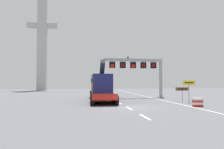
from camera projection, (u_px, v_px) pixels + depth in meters
name	position (u px, v px, depth m)	size (l,w,h in m)	color
ground	(131.00, 107.00, 21.48)	(112.00, 112.00, 0.00)	#5B5B60
lane_markings	(103.00, 94.00, 45.68)	(0.20, 63.67, 0.01)	silver
edge_line_right	(151.00, 98.00, 34.25)	(0.20, 63.00, 0.01)	silver
overhead_lane_gantry	(140.00, 66.00, 34.64)	(10.03, 0.90, 6.66)	#9EA0A5
heavy_haul_truck_red	(101.00, 86.00, 30.34)	(3.39, 14.13, 5.30)	red
exit_sign_yellow	(189.00, 86.00, 25.97)	(1.57, 0.15, 2.72)	#9EA0A5
tourist_info_sign_brown	(182.00, 90.00, 27.86)	(1.88, 0.15, 1.85)	#9EA0A5
crash_barrier_striped	(198.00, 102.00, 21.92)	(1.06, 0.64, 0.90)	red
bridge_pylon_distant	(42.00, 37.00, 64.76)	(9.00, 2.00, 31.90)	#B7B7B2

